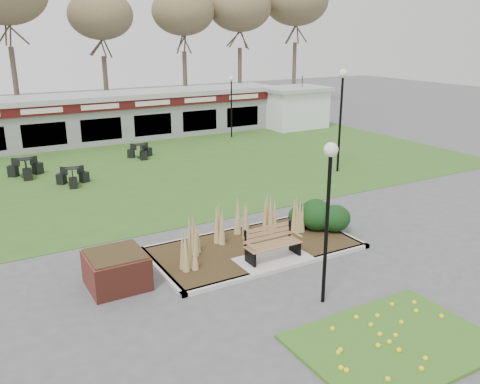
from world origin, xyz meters
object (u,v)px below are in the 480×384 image
lamp_post_far_right (231,93)px  brick_planter (116,270)px  service_hut (294,107)px  bistro_set_d (141,153)px  patio_umbrella (301,105)px  park_bench (271,243)px  lamp_post_mid_right (342,98)px  lamp_post_near_right (329,189)px  food_pavilion (94,118)px  bistro_set_b (26,171)px  bistro_set_c (73,179)px

lamp_post_far_right → brick_planter: bearing=-127.6°
service_hut → bistro_set_d: 13.05m
bistro_set_d → patio_umbrella: patio_umbrella is taller
park_bench → lamp_post_mid_right: (8.33, 6.87, 2.95)m
service_hut → lamp_post_near_right: bearing=-123.9°
brick_planter → lamp_post_near_right: 5.96m
food_pavilion → lamp_post_far_right: 8.55m
park_bench → bistro_set_d: size_ratio=1.23×
lamp_post_near_right → patio_umbrella: lamp_post_near_right is taller
food_pavilion → lamp_post_near_right: lamp_post_near_right is taller
park_bench → service_hut: 22.32m
service_hut → patio_umbrella: (0.62, 0.00, 0.12)m
brick_planter → food_pavilion: 19.49m
lamp_post_far_right → bistro_set_b: bearing=-165.1°
park_bench → patio_umbrella: (14.12, 17.75, 0.98)m
service_hut → bistro_set_b: service_hut is taller
food_pavilion → lamp_post_mid_right: bearing=-57.0°
bistro_set_b → lamp_post_mid_right: bearing=-26.0°
brick_planter → lamp_post_mid_right: lamp_post_mid_right is taller
park_bench → patio_umbrella: bearing=51.5°
brick_planter → service_hut: service_hut is taller
patio_umbrella → lamp_post_far_right: bearing=-170.9°
lamp_post_far_right → patio_umbrella: lamp_post_far_right is taller
brick_planter → bistro_set_d: brick_planter is taller
park_bench → food_pavilion: food_pavilion is taller
bistro_set_d → bistro_set_b: bearing=-171.0°
service_hut → bistro_set_d: size_ratio=3.18×
food_pavilion → lamp_post_mid_right: (8.33, -12.84, 2.07)m
park_bench → bistro_set_d: park_bench is taller
park_bench → brick_planter: park_bench is taller
lamp_post_near_right → bistro_set_c: size_ratio=2.88×
bistro_set_c → service_hut: bearing=22.1°
patio_umbrella → brick_planter: bearing=-137.4°
park_bench → bistro_set_b: park_bench is taller
lamp_post_far_right → lamp_post_near_right: bearing=-112.6°
food_pavilion → park_bench: bearing=-90.0°
lamp_post_far_right → bistro_set_c: lamp_post_far_right is taller
lamp_post_mid_right → brick_planter: bearing=-154.3°
lamp_post_near_right → lamp_post_mid_right: bearing=48.2°
patio_umbrella → food_pavilion: bearing=172.1°
brick_planter → food_pavilion: (4.40, 18.96, 1.00)m
lamp_post_far_right → bistro_set_d: 7.79m
food_pavilion → patio_umbrella: food_pavilion is taller
service_hut → bistro_set_c: bearing=-157.9°
brick_planter → lamp_post_far_right: 20.32m
lamp_post_mid_right → bistro_set_d: size_ratio=3.52×
lamp_post_mid_right → lamp_post_far_right: lamp_post_mid_right is taller
patio_umbrella → park_bench: bearing=-128.5°
lamp_post_mid_right → bistro_set_b: lamp_post_mid_right is taller
park_bench → service_hut: service_hut is taller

